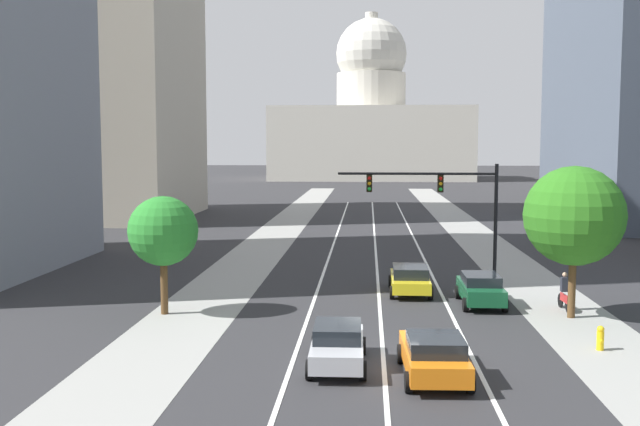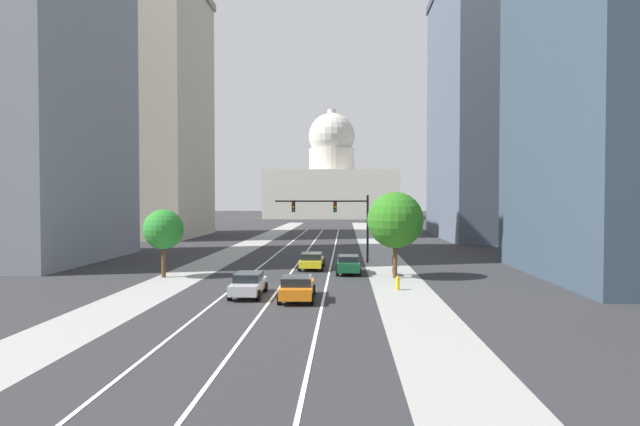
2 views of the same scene
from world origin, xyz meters
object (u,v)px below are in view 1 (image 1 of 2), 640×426
at_px(car_orange, 434,355).
at_px(car_green, 481,289).
at_px(capitol_building, 371,126).
at_px(street_tree_mid_left, 163,231).
at_px(car_yellow, 410,279).
at_px(fire_hydrant, 600,338).
at_px(cyclist, 565,292).
at_px(street_tree_near_right, 574,216).
at_px(car_silver, 338,344).
at_px(traffic_signal_mast, 444,196).

bearing_deg(car_orange, car_green, -17.80).
height_order(capitol_building, street_tree_mid_left, capitol_building).
relative_size(car_yellow, fire_hydrant, 4.80).
height_order(cyclist, street_tree_near_right, street_tree_near_right).
height_order(capitol_building, fire_hydrant, capitol_building).
bearing_deg(fire_hydrant, street_tree_mid_left, 165.09).
distance_m(car_silver, car_yellow, 12.73).
height_order(car_silver, car_orange, car_orange).
bearing_deg(car_orange, traffic_signal_mast, -8.48).
relative_size(car_orange, street_tree_near_right, 0.69).
xyz_separation_m(capitol_building, street_tree_mid_left, (-9.45, -129.00, -7.80)).
bearing_deg(car_silver, car_orange, -109.45).
height_order(car_yellow, cyclist, cyclist).
bearing_deg(car_yellow, cyclist, -115.78).
xyz_separation_m(car_silver, car_green, (6.22, 9.85, 0.03)).
height_order(car_yellow, street_tree_near_right, street_tree_near_right).
bearing_deg(cyclist, traffic_signal_mast, 26.84).
height_order(capitol_building, car_orange, capitol_building).
bearing_deg(car_silver, fire_hydrant, -75.67).
xyz_separation_m(car_orange, street_tree_mid_left, (-11.00, 8.18, 2.91)).
bearing_deg(cyclist, car_green, 74.04).
relative_size(capitol_building, car_yellow, 9.60).
height_order(car_orange, street_tree_mid_left, street_tree_mid_left).
bearing_deg(car_yellow, fire_hydrant, -146.90).
bearing_deg(fire_hydrant, car_silver, -164.99).
bearing_deg(car_silver, street_tree_near_right, -52.73).
bearing_deg(car_orange, car_silver, 69.31).
distance_m(capitol_building, car_silver, 136.56).
relative_size(capitol_building, fire_hydrant, 46.12).
height_order(cyclist, street_tree_mid_left, street_tree_mid_left).
xyz_separation_m(traffic_signal_mast, street_tree_near_right, (4.54, -9.43, -0.19)).
distance_m(fire_hydrant, street_tree_near_right, 6.42).
relative_size(car_silver, cyclist, 2.49).
bearing_deg(street_tree_near_right, traffic_signal_mast, 115.70).
xyz_separation_m(car_silver, car_yellow, (3.11, 12.35, -0.00)).
xyz_separation_m(car_green, fire_hydrant, (3.18, -7.33, -0.32)).
height_order(fire_hydrant, street_tree_near_right, street_tree_near_right).
distance_m(traffic_signal_mast, cyclist, 9.95).
bearing_deg(traffic_signal_mast, car_green, -81.86).
bearing_deg(capitol_building, car_yellow, -89.28).
relative_size(car_silver, fire_hydrant, 4.71).
bearing_deg(car_silver, car_yellow, -14.80).
distance_m(capitol_building, fire_hydrant, 134.29).
height_order(capitol_building, street_tree_near_right, capitol_building).
relative_size(fire_hydrant, cyclist, 0.53).
bearing_deg(fire_hydrant, capitol_building, 93.36).
distance_m(car_green, traffic_signal_mast, 8.18).
distance_m(cyclist, street_tree_mid_left, 18.03).
xyz_separation_m(car_orange, fire_hydrant, (6.29, 3.58, -0.29)).
height_order(traffic_signal_mast, fire_hydrant, traffic_signal_mast).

